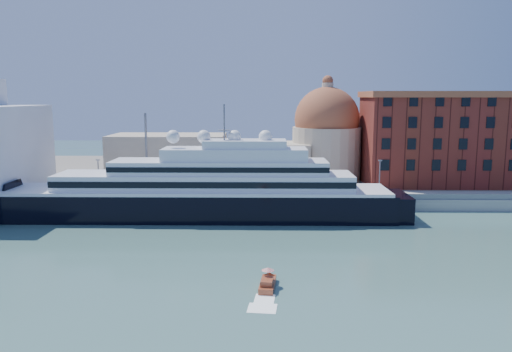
{
  "coord_description": "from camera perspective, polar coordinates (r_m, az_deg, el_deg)",
  "views": [
    {
      "loc": [
        5.23,
        -73.85,
        23.94
      ],
      "look_at": [
        3.92,
        18.0,
        9.29
      ],
      "focal_mm": 35.0,
      "sensor_mm": 36.0,
      "label": 1
    }
  ],
  "objects": [
    {
      "name": "superyacht",
      "position": [
        100.05,
        -8.38,
        -2.21
      ],
      "size": [
        88.1,
        12.21,
        26.33
      ],
      "color": "black",
      "rests_on": "ground"
    },
    {
      "name": "ground",
      "position": [
        77.81,
        -3.11,
        -8.87
      ],
      "size": [
        400.0,
        400.0,
        0.0
      ],
      "primitive_type": "plane",
      "color": "#38615E",
      "rests_on": "ground"
    },
    {
      "name": "quay_fence",
      "position": [
        105.56,
        -2.04,
        -2.33
      ],
      "size": [
        180.0,
        0.1,
        1.2
      ],
      "primitive_type": "cube",
      "color": "slate",
      "rests_on": "quay"
    },
    {
      "name": "warehouse",
      "position": [
        134.64,
        21.2,
        4.13
      ],
      "size": [
        43.0,
        19.0,
        23.25
      ],
      "color": "maroon",
      "rests_on": "land"
    },
    {
      "name": "quay",
      "position": [
        110.34,
        -1.92,
        -2.81
      ],
      "size": [
        180.0,
        10.0,
        2.5
      ],
      "primitive_type": "cube",
      "color": "gray",
      "rests_on": "ground"
    },
    {
      "name": "land",
      "position": [
        150.7,
        -1.18,
        0.3
      ],
      "size": [
        260.0,
        72.0,
        2.0
      ],
      "primitive_type": "cube",
      "color": "slate",
      "rests_on": "ground"
    },
    {
      "name": "water_taxi",
      "position": [
        64.45,
        1.32,
        -12.15
      ],
      "size": [
        2.38,
        5.64,
        2.6
      ],
      "rotation": [
        0.0,
        0.0,
        -0.1
      ],
      "color": "brown",
      "rests_on": "ground"
    },
    {
      "name": "church",
      "position": [
        132.22,
        1.32,
        3.4
      ],
      "size": [
        66.0,
        18.0,
        25.5
      ],
      "color": "beige",
      "rests_on": "land"
    },
    {
      "name": "lamp_posts",
      "position": [
        108.54,
        -8.68,
        1.49
      ],
      "size": [
        120.8,
        2.4,
        18.0
      ],
      "color": "slate",
      "rests_on": "quay"
    }
  ]
}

